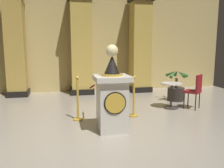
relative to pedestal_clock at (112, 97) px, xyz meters
The scene contains 12 objects.
ground_plane 0.81m from the pedestal_clock, 136.97° to the right, with size 11.60×11.60×0.00m, color #9E9384.
back_wall 4.80m from the pedestal_clock, 93.53° to the left, with size 11.60×0.16×3.64m, color tan.
pedestal_clock is the anchor object (origin of this frame).
stanchion_near 1.20m from the pedestal_clock, 50.20° to the left, with size 0.24×0.24×1.02m.
stanchion_far 1.12m from the pedestal_clock, 126.91° to the left, with size 0.24×0.24×1.05m.
velvet_rope 0.87m from the pedestal_clock, 86.92° to the left, with size 0.74×0.71×0.22m.
column_left 4.91m from the pedestal_clock, 121.59° to the left, with size 0.75×0.75×3.49m.
column_right 4.64m from the pedestal_clock, 64.62° to the left, with size 0.83×0.83×3.49m.
column_centre_rear 4.22m from the pedestal_clock, 94.02° to the left, with size 0.87×0.87×3.49m.
potted_palm_right 3.46m from the pedestal_clock, 41.58° to the left, with size 0.72×0.72×1.02m.
cafe_table 2.46m from the pedestal_clock, 35.48° to the left, with size 0.59×0.59×0.72m.
cafe_chair_red 2.87m from the pedestal_clock, 25.09° to the left, with size 0.56×0.56×0.96m.
Camera 1 is at (-0.68, -4.39, 1.74)m, focal length 38.33 mm.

